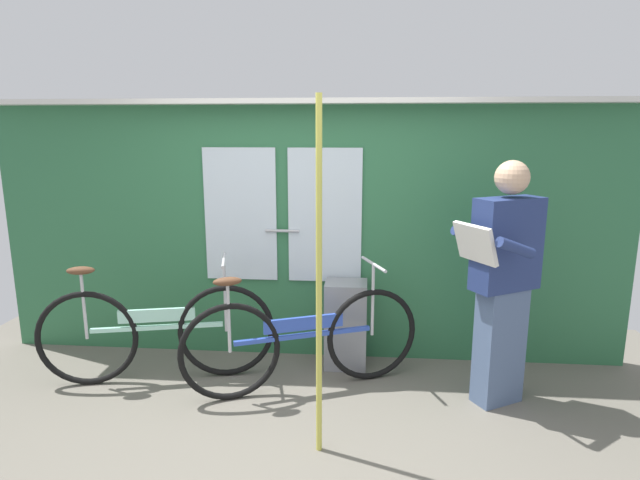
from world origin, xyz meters
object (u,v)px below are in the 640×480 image
at_px(trash_bin_by_wall, 346,324).
at_px(bicycle_near_door, 303,340).
at_px(bicycle_leaning_behind, 157,332).
at_px(passenger_reading_newspaper, 503,279).
at_px(handrail_pole, 319,284).

bearing_deg(trash_bin_by_wall, bicycle_near_door, -124.80).
distance_m(bicycle_near_door, bicycle_leaning_behind, 1.13).
height_order(passenger_reading_newspaper, handrail_pole, handrail_pole).
height_order(bicycle_near_door, passenger_reading_newspaper, passenger_reading_newspaper).
relative_size(bicycle_leaning_behind, passenger_reading_newspaper, 1.01).
distance_m(bicycle_leaning_behind, handrail_pole, 1.68).
xyz_separation_m(bicycle_leaning_behind, passenger_reading_newspaper, (2.52, -0.10, 0.51)).
height_order(bicycle_leaning_behind, passenger_reading_newspaper, passenger_reading_newspaper).
bearing_deg(bicycle_near_door, handrail_pole, -98.09).
relative_size(bicycle_near_door, handrail_pole, 0.81).
distance_m(bicycle_near_door, trash_bin_by_wall, 0.53).
bearing_deg(trash_bin_by_wall, passenger_reading_newspaper, -24.23).
xyz_separation_m(bicycle_near_door, bicycle_leaning_behind, (-1.13, 0.04, 0.01)).
bearing_deg(bicycle_leaning_behind, bicycle_near_door, -15.71).
distance_m(passenger_reading_newspaper, handrail_pole, 1.40).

